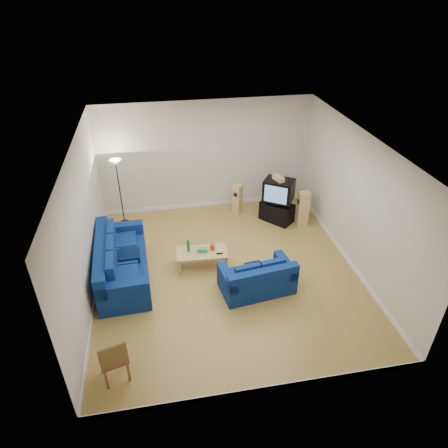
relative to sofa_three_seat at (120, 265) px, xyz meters
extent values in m
cube|color=olive|center=(2.44, -0.25, -0.36)|extent=(6.00, 6.50, 0.01)
cube|color=white|center=(2.44, -0.25, 2.84)|extent=(6.00, 6.50, 0.01)
cube|color=silver|center=(2.44, 3.00, 1.24)|extent=(6.00, 0.01, 3.20)
cube|color=silver|center=(2.44, -3.50, 1.24)|extent=(6.00, 0.01, 3.20)
cube|color=silver|center=(-0.56, -0.25, 1.24)|extent=(0.01, 6.50, 3.20)
cube|color=silver|center=(5.44, -0.25, 1.24)|extent=(0.01, 6.50, 3.20)
cube|color=white|center=(2.44, 2.99, -0.30)|extent=(6.00, 0.02, 0.12)
cube|color=white|center=(2.44, -3.49, -0.30)|extent=(6.00, 0.02, 0.12)
cube|color=white|center=(-0.55, -0.25, -0.30)|extent=(0.02, 6.50, 0.12)
cube|color=white|center=(5.43, -0.25, -0.30)|extent=(0.02, 6.50, 0.12)
cube|color=navy|center=(0.07, 0.00, -0.12)|extent=(1.20, 2.57, 0.48)
cube|color=navy|center=(-0.35, -0.02, 0.37)|extent=(0.37, 2.53, 0.49)
cube|color=navy|center=(0.02, 1.13, 0.26)|extent=(1.10, 0.30, 0.27)
cube|color=navy|center=(0.12, -1.13, 0.26)|extent=(1.10, 0.30, 0.27)
cube|color=black|center=(0.24, 0.01, 0.23)|extent=(0.48, 0.48, 0.14)
cube|color=navy|center=(2.98, -0.94, -0.17)|extent=(1.68, 1.09, 0.39)
cube|color=navy|center=(3.02, -1.28, 0.23)|extent=(1.59, 0.42, 0.40)
cube|color=navy|center=(2.30, -1.04, 0.14)|extent=(0.32, 0.90, 0.22)
cube|color=navy|center=(3.66, -0.85, 0.14)|extent=(0.32, 0.90, 0.22)
cube|color=black|center=(2.96, -0.81, 0.12)|extent=(0.42, 0.42, 0.11)
cube|color=tan|center=(1.90, 0.08, 0.05)|extent=(1.22, 0.66, 0.05)
cube|color=tan|center=(1.34, -0.14, -0.17)|extent=(0.06, 0.06, 0.38)
cube|color=tan|center=(1.37, 0.35, -0.17)|extent=(0.06, 0.06, 0.38)
cube|color=tan|center=(2.43, -0.20, -0.17)|extent=(0.06, 0.06, 0.38)
cube|color=tan|center=(2.46, 0.29, -0.17)|extent=(0.06, 0.06, 0.38)
cylinder|color=#197233|center=(1.59, 0.17, 0.23)|extent=(0.08, 0.08, 0.31)
cube|color=green|center=(1.91, 0.08, 0.12)|extent=(0.25, 0.16, 0.10)
cylinder|color=red|center=(2.16, 0.12, 0.15)|extent=(0.12, 0.12, 0.16)
cube|color=black|center=(2.30, -0.08, 0.08)|extent=(0.15, 0.05, 0.02)
cube|color=black|center=(4.26, 1.81, -0.09)|extent=(0.97, 1.00, 0.55)
cube|color=black|center=(4.23, 1.86, 0.24)|extent=(0.45, 0.51, 0.10)
cube|color=black|center=(4.28, 1.84, 0.59)|extent=(0.97, 0.91, 0.61)
cube|color=teal|center=(4.12, 1.59, 0.59)|extent=(0.53, 0.36, 0.48)
cube|color=#D3B871|center=(4.25, 1.83, 0.96)|extent=(0.27, 0.41, 0.13)
cube|color=#D3B871|center=(3.26, 2.41, 0.09)|extent=(0.33, 0.34, 0.91)
cylinder|color=black|center=(3.17, 2.30, 0.31)|extent=(0.12, 0.10, 0.13)
cube|color=#D3B871|center=(4.89, 1.46, 0.15)|extent=(0.30, 0.24, 1.01)
cylinder|color=black|center=(4.74, 1.46, 0.39)|extent=(0.02, 0.15, 0.15)
cylinder|color=black|center=(-0.01, 2.45, -0.35)|extent=(0.25, 0.25, 0.03)
cylinder|color=black|center=(-0.01, 2.45, 0.56)|extent=(0.03, 0.03, 1.79)
cone|color=white|center=(-0.01, 2.45, 1.48)|extent=(0.33, 0.33, 0.14)
cube|color=brown|center=(-0.13, -2.95, -0.13)|extent=(0.05, 0.05, 0.46)
cube|color=brown|center=(-0.23, -2.59, -0.13)|extent=(0.05, 0.05, 0.46)
cube|color=brown|center=(0.23, -2.85, -0.13)|extent=(0.05, 0.05, 0.46)
cube|color=brown|center=(0.13, -2.49, -0.13)|extent=(0.05, 0.05, 0.46)
cube|color=#99323A|center=(0.00, -2.72, 0.12)|extent=(0.57, 0.57, 0.06)
cube|color=brown|center=(0.05, -2.92, 0.37)|extent=(0.45, 0.17, 0.46)
camera|label=1|loc=(1.05, -7.50, 5.65)|focal=32.00mm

